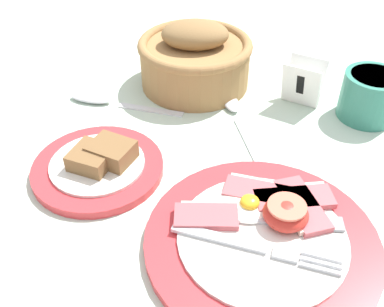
{
  "coord_description": "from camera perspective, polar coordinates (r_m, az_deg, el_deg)",
  "views": [
    {
      "loc": [
        0.09,
        -0.35,
        0.4
      ],
      "look_at": [
        -0.05,
        0.1,
        0.02
      ],
      "focal_mm": 42.0,
      "sensor_mm": 36.0,
      "label": 1
    }
  ],
  "objects": [
    {
      "name": "ground_plane",
      "position": [
        0.54,
        1.97,
        -8.91
      ],
      "size": [
        3.0,
        3.0,
        0.0
      ],
      "primitive_type": "plane",
      "color": "#B7CCB7"
    },
    {
      "name": "bread_basket",
      "position": [
        0.77,
        0.38,
        12.0
      ],
      "size": [
        0.19,
        0.19,
        0.11
      ],
      "color": "olive",
      "rests_on": "ground_plane"
    },
    {
      "name": "breakfast_plate",
      "position": [
        0.52,
        9.04,
        -9.99
      ],
      "size": [
        0.26,
        0.26,
        0.04
      ],
      "color": "red",
      "rests_on": "ground_plane"
    },
    {
      "name": "number_card",
      "position": [
        0.74,
        13.88,
        8.7
      ],
      "size": [
        0.07,
        0.06,
        0.07
      ],
      "rotation": [
        0.0,
        0.0,
        -0.2
      ],
      "color": "white",
      "rests_on": "ground_plane"
    },
    {
      "name": "teaspoon_by_saucer",
      "position": [
        0.75,
        -10.87,
        6.58
      ],
      "size": [
        0.19,
        0.03,
        0.01
      ],
      "rotation": [
        0.0,
        0.0,
        3.18
      ],
      "color": "silver",
      "rests_on": "ground_plane"
    },
    {
      "name": "teaspoon_near_cup",
      "position": [
        0.72,
        5.34,
        5.56
      ],
      "size": [
        0.11,
        0.18,
        0.01
      ],
      "rotation": [
        0.0,
        0.0,
        2.08
      ],
      "color": "silver",
      "rests_on": "ground_plane"
    },
    {
      "name": "sugar_cup",
      "position": [
        0.74,
        21.7,
        6.94
      ],
      "size": [
        0.09,
        0.09,
        0.07
      ],
      "color": "#337F6B",
      "rests_on": "ground_plane"
    },
    {
      "name": "bread_plate",
      "position": [
        0.61,
        -11.74,
        -1.39
      ],
      "size": [
        0.17,
        0.17,
        0.04
      ],
      "color": "red",
      "rests_on": "ground_plane"
    }
  ]
}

